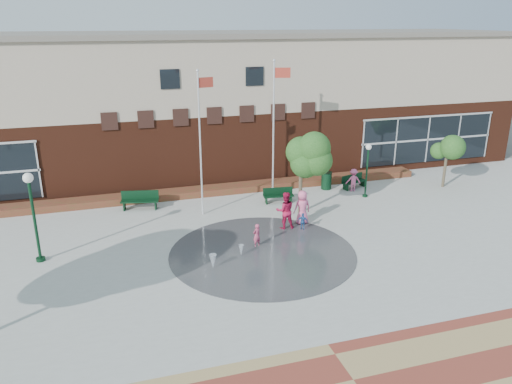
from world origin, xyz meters
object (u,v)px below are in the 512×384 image
object	(u,v)px
flagpole_right	(274,123)
bench_left	(140,204)
flagpole_left	(201,137)
child_splash	(257,235)
trash_can	(326,181)

from	to	relation	value
flagpole_right	bench_left	distance (m)	8.74
flagpole_left	bench_left	distance (m)	5.37
flagpole_right	bench_left	bearing A→B (deg)	-167.82
bench_left	child_splash	xyz separation A→B (m)	(4.77, -6.48, 0.24)
flagpole_right	child_splash	size ratio (longest dim) A/B	7.00
bench_left	trash_can	size ratio (longest dim) A/B	1.92
flagpole_left	bench_left	bearing A→B (deg)	138.76
child_splash	flagpole_right	bearing A→B (deg)	-140.73
flagpole_left	flagpole_right	distance (m)	4.72
trash_can	child_splash	distance (m)	9.35
flagpole_left	child_splash	xyz separation A→B (m)	(1.56, -4.75, -3.71)
bench_left	child_splash	world-z (taller)	child_splash
bench_left	flagpole_right	bearing A→B (deg)	9.83
flagpole_right	trash_can	world-z (taller)	flagpole_right
flagpole_right	trash_can	distance (m)	5.33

